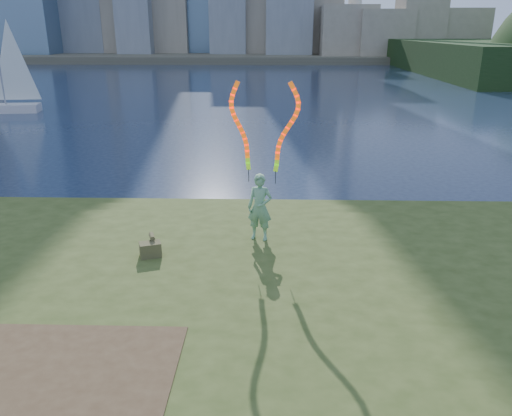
{
  "coord_description": "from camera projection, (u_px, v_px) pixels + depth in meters",
  "views": [
    {
      "loc": [
        0.74,
        -8.84,
        5.52
      ],
      "look_at": [
        0.47,
        1.0,
        1.97
      ],
      "focal_mm": 35.0,
      "sensor_mm": 36.0,
      "label": 1
    }
  ],
  "objects": [
    {
      "name": "canvas_bag",
      "position": [
        150.0,
        249.0,
        10.93
      ],
      "size": [
        0.53,
        0.6,
        0.44
      ],
      "rotation": [
        0.0,
        0.0,
        0.34
      ],
      "color": "brown",
      "rests_on": "grassy_knoll"
    },
    {
      "name": "far_shore",
      "position": [
        267.0,
        55.0,
        99.36
      ],
      "size": [
        320.0,
        40.0,
        1.2
      ],
      "primitive_type": "cube",
      "color": "#504B3B",
      "rests_on": "ground"
    },
    {
      "name": "dirt_patch",
      "position": [
        58.0,
        386.0,
        6.98
      ],
      "size": [
        3.2,
        3.0,
        0.02
      ],
      "primitive_type": "cube",
      "color": "#47331E",
      "rests_on": "grassy_knoll"
    },
    {
      "name": "sailboat",
      "position": [
        8.0,
        95.0,
        34.55
      ],
      "size": [
        4.72,
        2.04,
        7.08
      ],
      "rotation": [
        0.0,
        0.0,
        0.15
      ],
      "color": "silver",
      "rests_on": "ground"
    },
    {
      "name": "woman_with_ribbons",
      "position": [
        261.0,
        181.0,
        11.45
      ],
      "size": [
        1.99,
        0.6,
        3.98
      ],
      "rotation": [
        0.0,
        0.0,
        -0.23
      ],
      "color": "#207231",
      "rests_on": "grassy_knoll"
    },
    {
      "name": "ground",
      "position": [
        232.0,
        315.0,
        10.21
      ],
      "size": [
        320.0,
        320.0,
        0.0
      ],
      "primitive_type": "plane",
      "color": "#18243C",
      "rests_on": "ground"
    },
    {
      "name": "grassy_knoll",
      "position": [
        221.0,
        374.0,
        7.93
      ],
      "size": [
        20.0,
        18.0,
        0.8
      ],
      "color": "#364518",
      "rests_on": "ground"
    }
  ]
}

